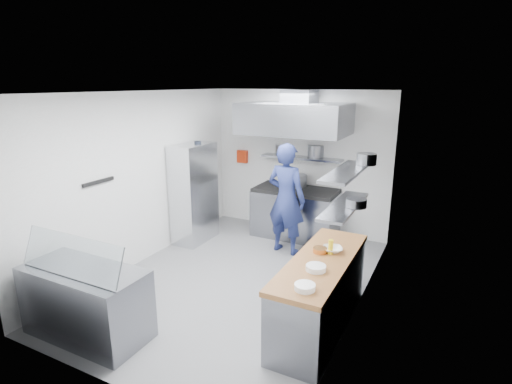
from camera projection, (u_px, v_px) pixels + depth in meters
The scene contains 35 objects.
floor at pixel (238, 280), 6.13m from camera, with size 5.00×5.00×0.00m, color slate.
ceiling at pixel (236, 92), 5.39m from camera, with size 5.00×5.00×0.00m, color silver.
wall_back at pixel (299, 162), 7.91m from camera, with size 3.60×0.02×2.80m, color white.
wall_front at pixel (102, 257), 3.61m from camera, with size 3.60×0.02×2.80m, color white.
wall_left at pixel (142, 179), 6.54m from camera, with size 5.00×0.02×2.80m, color white.
wall_right at pixel (363, 209), 4.97m from camera, with size 5.00×0.02×2.80m, color white.
gas_range at pixel (295, 214), 7.77m from camera, with size 1.60×0.80×0.90m, color gray.
cooktop at pixel (296, 190), 7.65m from camera, with size 1.57×0.78×0.06m, color black.
stock_pot_left at pixel (286, 179), 7.94m from camera, with size 0.30×0.30×0.20m, color slate.
stock_pot_mid at pixel (297, 181), 7.76m from camera, with size 0.36×0.36×0.24m, color slate.
over_range_shelf at pixel (301, 158), 7.70m from camera, with size 1.60×0.30×0.04m, color gray.
shelf_pot_a at pixel (282, 149), 8.06m from camera, with size 0.27×0.27×0.18m, color slate.
shelf_pot_b at pixel (316, 151), 7.69m from camera, with size 0.31×0.31×0.22m, color slate.
extractor_hood at pixel (294, 119), 7.13m from camera, with size 1.90×1.15×0.55m, color gray.
hood_duct at pixel (299, 96), 7.22m from camera, with size 0.55×0.55×0.24m, color slate.
red_firebox at pixel (242, 156), 8.39m from camera, with size 0.22×0.10×0.26m, color red.
chef at pixel (286, 199), 6.91m from camera, with size 0.71×0.47×1.95m, color navy.
wire_rack at pixel (194, 193), 7.46m from camera, with size 0.50×0.90×1.85m, color silver.
rack_bin_a at pixel (189, 202), 7.34m from camera, with size 0.17×0.21×0.19m, color white.
rack_bin_b at pixel (205, 170), 7.69m from camera, with size 0.15×0.19×0.17m, color yellow.
rack_jar at pixel (198, 146), 7.30m from camera, with size 0.12×0.12×0.18m, color black.
knife_strip at pixel (98, 182), 5.71m from camera, with size 0.04×0.55×0.05m, color black.
prep_counter_base at pixel (320, 295), 4.86m from camera, with size 0.62×2.00×0.84m, color gray.
prep_counter_top at pixel (322, 262), 4.74m from camera, with size 0.65×2.04×0.06m, color olive.
plate_stack_a at pixel (305, 287), 4.03m from camera, with size 0.22×0.22×0.06m, color white.
plate_stack_b at pixel (316, 268), 4.44m from camera, with size 0.23×0.23×0.06m, color white.
copper_pan at pixel (320, 250), 4.91m from camera, with size 0.17×0.17×0.06m, color orange.
squeeze_bottle at pixel (331, 247), 4.86m from camera, with size 0.06×0.06×0.18m, color yellow.
mixing_bowl at pixel (333, 249), 4.94m from camera, with size 0.24×0.24×0.06m, color white.
wall_shelf_lower at pixel (345, 206), 4.76m from camera, with size 0.30×1.30×0.04m, color gray.
wall_shelf_upper at pixel (347, 172), 4.65m from camera, with size 0.30×1.30×0.04m, color gray.
shelf_pot_c at pixel (356, 203), 4.65m from camera, with size 0.24×0.24×0.10m, color slate.
shelf_pot_d at pixel (367, 159), 4.93m from camera, with size 0.24×0.24×0.14m, color slate.
display_case at pixel (87, 302), 4.70m from camera, with size 1.50×0.70×0.85m, color gray.
display_glass at pixel (71, 256), 4.42m from camera, with size 1.47×0.02×0.45m, color silver.
Camera 1 is at (2.75, -4.83, 2.92)m, focal length 28.00 mm.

